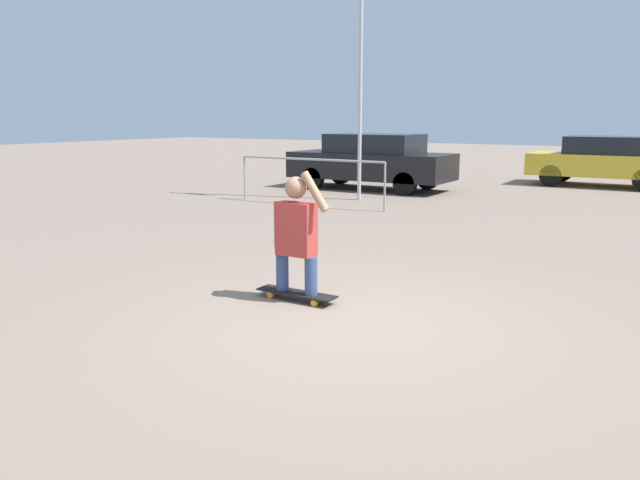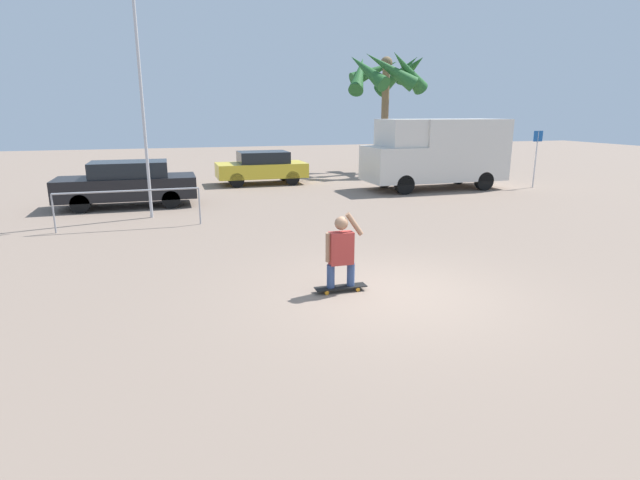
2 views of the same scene
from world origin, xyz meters
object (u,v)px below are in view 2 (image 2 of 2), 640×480
at_px(camper_van, 437,151).
at_px(palm_tree_near_van, 387,74).
at_px(skateboard, 341,287).
at_px(parked_car_yellow, 262,167).
at_px(parked_car_black, 128,183).
at_px(flagpole, 142,77).
at_px(person_skateboarder, 341,248).
at_px(street_sign, 536,151).

bearing_deg(camper_van, palm_tree_near_van, 86.78).
bearing_deg(skateboard, parked_car_yellow, 85.17).
distance_m(parked_car_black, palm_tree_near_van, 14.81).
height_order(skateboard, parked_car_yellow, parked_car_yellow).
distance_m(camper_van, flagpole, 11.92).
relative_size(person_skateboarder, flagpole, 0.19).
bearing_deg(parked_car_yellow, camper_van, -27.82).
height_order(skateboard, palm_tree_near_van, palm_tree_near_van).
bearing_deg(parked_car_yellow, palm_tree_near_van, 19.84).
xyz_separation_m(person_skateboarder, flagpole, (-3.34, 7.86, 3.32)).
xyz_separation_m(parked_car_yellow, street_sign, (10.93, -4.50, 0.77)).
bearing_deg(skateboard, parked_car_black, 112.59).
xyz_separation_m(camper_van, parked_car_black, (-12.13, -0.63, -0.76)).
height_order(person_skateboarder, flagpole, flagpole).
bearing_deg(parked_car_yellow, parked_car_black, -142.03).
distance_m(skateboard, person_skateboarder, 0.73).
relative_size(skateboard, street_sign, 0.40).
height_order(person_skateboarder, palm_tree_near_van, palm_tree_near_van).
relative_size(person_skateboarder, street_sign, 0.57).
height_order(parked_car_black, street_sign, street_sign).
height_order(parked_car_black, palm_tree_near_van, palm_tree_near_van).
xyz_separation_m(person_skateboarder, street_sign, (12.14, 9.73, 0.73)).
bearing_deg(palm_tree_near_van, skateboard, -116.32).
bearing_deg(flagpole, camper_van, 13.89).
relative_size(skateboard, parked_car_yellow, 0.24).
height_order(camper_van, parked_car_yellow, camper_van).
bearing_deg(flagpole, parked_car_yellow, 54.45).
relative_size(parked_car_yellow, flagpole, 0.54).
height_order(person_skateboarder, parked_car_black, parked_car_black).
bearing_deg(street_sign, parked_car_black, 178.94).
xyz_separation_m(skateboard, street_sign, (12.13, 9.73, 1.46)).
height_order(person_skateboarder, parked_car_yellow, person_skateboarder).
xyz_separation_m(parked_car_yellow, flagpole, (-4.55, -6.36, 3.36)).
bearing_deg(street_sign, skateboard, -141.28).
relative_size(flagpole, street_sign, 3.07).
distance_m(parked_car_yellow, parked_car_black, 6.82).
distance_m(camper_van, parked_car_yellow, 7.68).
height_order(parked_car_yellow, flagpole, flagpole).
xyz_separation_m(parked_car_black, flagpole, (0.83, -2.17, 3.33)).
bearing_deg(palm_tree_near_van, parked_car_yellow, -160.16).
xyz_separation_m(skateboard, parked_car_black, (-4.17, 10.03, 0.72)).
bearing_deg(flagpole, parked_car_black, 110.95).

